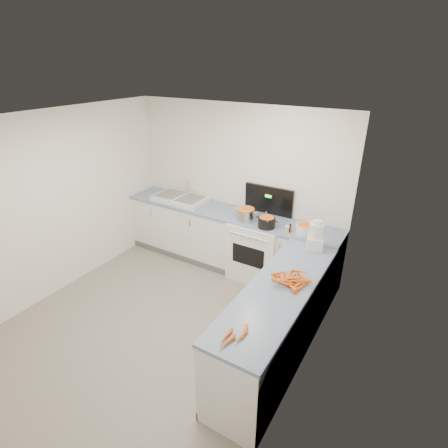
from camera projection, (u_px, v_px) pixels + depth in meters
The scene contains 19 objects.
floor at pixel (159, 325), 4.42m from camera, with size 3.50×4.00×0.00m, color gray, non-canonical shape.
ceiling at pixel (138, 123), 3.34m from camera, with size 3.50×4.00×0.00m, color white, non-canonical shape.
wall_back at pixel (237, 187), 5.42m from camera, with size 3.50×2.50×0.00m, color white, non-canonical shape.
wall_left at pixel (52, 207), 4.70m from camera, with size 4.00×2.50×0.00m, color white, non-canonical shape.
wall_right at pixel (301, 286), 3.06m from camera, with size 4.00×2.50×0.00m, color white, non-canonical shape.
counter_back at pixel (227, 239), 5.53m from camera, with size 3.50×0.62×0.94m.
counter_right at pixel (277, 323), 3.77m from camera, with size 0.62×2.20×0.94m.
stove at pixel (258, 248), 5.26m from camera, with size 0.76×0.65×1.36m.
sink at pixel (180, 198), 5.73m from camera, with size 0.86×0.52×0.31m.
steel_pot at pixel (245, 215), 5.00m from camera, with size 0.28×0.28×0.20m, color silver.
black_pot at pixel (267, 223), 4.81m from camera, with size 0.24×0.24×0.17m, color black.
wooden_spoon at pixel (267, 217), 4.77m from camera, with size 0.01×0.01×0.34m, color #AD7A47.
mixing_bowl at pixel (306, 229), 4.65m from camera, with size 0.26×0.26×0.12m, color white.
extract_bottle at pixel (290, 229), 4.69m from camera, with size 0.04×0.04×0.09m, color #593319.
spice_jar at pixel (287, 230), 4.66m from camera, with size 0.05×0.05×0.09m, color #E5B266.
food_processor at pixel (315, 237), 4.23m from camera, with size 0.25×0.28×0.38m.
carrot_pile at pixel (290, 280), 3.63m from camera, with size 0.45×0.38×0.09m.
peeled_carrots at pixel (234, 337), 2.91m from camera, with size 0.17×0.37×0.04m.
peelings at pixel (169, 194), 5.79m from camera, with size 0.25×0.25×0.01m.
Camera 1 is at (2.48, -2.51, 3.07)m, focal length 28.00 mm.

